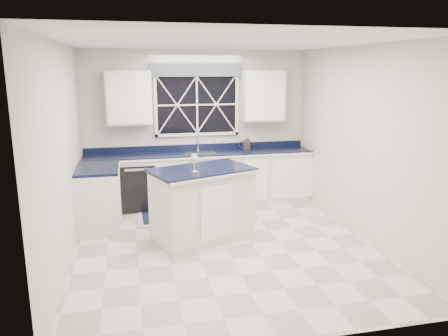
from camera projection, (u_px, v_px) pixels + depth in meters
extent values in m
plane|color=silver|center=(224.00, 246.00, 6.00)|extent=(4.50, 4.50, 0.00)
cube|color=beige|center=(197.00, 127.00, 7.84)|extent=(4.00, 0.10, 2.70)
cube|color=silver|center=(200.00, 179.00, 7.76)|extent=(3.98, 0.60, 0.90)
cube|color=silver|center=(99.00, 198.00, 6.63)|extent=(0.60, 1.00, 0.90)
cube|color=black|center=(200.00, 154.00, 7.65)|extent=(3.98, 0.64, 0.04)
cube|color=black|center=(137.00, 185.00, 7.53)|extent=(0.60, 0.58, 0.82)
cube|color=black|center=(197.00, 105.00, 7.72)|extent=(1.40, 0.02, 1.00)
cube|color=slate|center=(197.00, 70.00, 7.53)|extent=(1.65, 0.04, 0.22)
cube|color=silver|center=(129.00, 98.00, 7.31)|extent=(0.75, 0.34, 0.90)
cube|color=silver|center=(263.00, 96.00, 7.80)|extent=(0.75, 0.34, 0.90)
cylinder|color=#ADADAF|center=(198.00, 149.00, 7.85)|extent=(0.05, 0.05, 0.04)
cylinder|color=#ADADAF|center=(198.00, 141.00, 7.82)|extent=(0.02, 0.02, 0.28)
cylinder|color=#ADADAF|center=(198.00, 135.00, 7.70)|extent=(0.02, 0.18, 0.02)
cube|color=silver|center=(202.00, 205.00, 6.17)|extent=(1.49, 1.16, 0.98)
cube|color=black|center=(202.00, 170.00, 6.06)|extent=(1.57, 1.25, 0.04)
cube|color=#ADADA8|center=(178.00, 216.00, 7.18)|extent=(1.31, 0.81, 0.01)
cube|color=#101938|center=(178.00, 215.00, 7.18)|extent=(1.17, 0.66, 0.01)
cylinder|color=#313133|center=(247.00, 145.00, 7.94)|extent=(0.22, 0.22, 0.15)
cone|color=#313133|center=(247.00, 140.00, 7.92)|extent=(0.18, 0.18, 0.06)
torus|color=#313133|center=(242.00, 145.00, 7.94)|extent=(0.12, 0.05, 0.12)
cylinder|color=#313133|center=(252.00, 144.00, 7.93)|extent=(0.08, 0.04, 0.09)
cylinder|color=silver|center=(195.00, 171.00, 5.88)|extent=(0.08, 0.08, 0.01)
cylinder|color=silver|center=(194.00, 167.00, 5.86)|extent=(0.01, 0.01, 0.13)
ellipsoid|color=silver|center=(194.00, 159.00, 5.84)|extent=(0.10, 0.10, 0.13)
cylinder|color=#DDBE75|center=(194.00, 161.00, 5.84)|extent=(0.08, 0.08, 0.05)
imported|color=silver|center=(249.00, 144.00, 7.94)|extent=(0.10, 0.10, 0.18)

